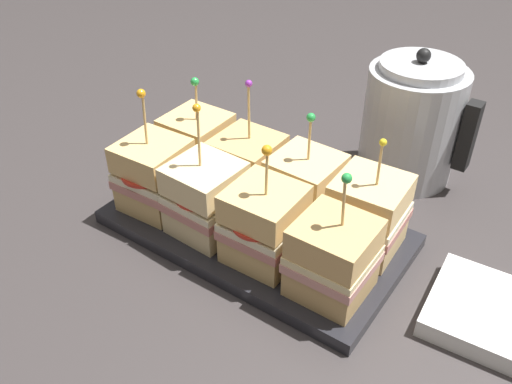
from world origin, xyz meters
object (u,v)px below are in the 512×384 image
object	(u,v)px
serving_platter	(256,228)
sandwich_back_center_right	(305,189)
sandwich_front_center_right	(264,225)
sandwich_back_far_right	(368,214)
sandwich_back_center_left	(248,168)
napkin_stack	(487,313)
sandwich_back_far_left	(197,147)
sandwich_front_far_left	(154,175)
kettle_steel	(412,122)
sandwich_front_center_left	(205,199)
sandwich_front_far_right	(333,258)

from	to	relation	value
serving_platter	sandwich_back_center_right	bearing A→B (deg)	47.07
sandwich_front_center_right	sandwich_back_far_right	world-z (taller)	sandwich_front_center_right
sandwich_back_center_left	sandwich_back_far_right	bearing A→B (deg)	0.14
napkin_stack	sandwich_back_far_right	bearing A→B (deg)	173.60
sandwich_back_far_left	sandwich_front_far_left	bearing A→B (deg)	-90.34
sandwich_back_center_right	kettle_steel	distance (m)	0.21
sandwich_front_far_left	napkin_stack	xyz separation A→B (m)	(0.43, 0.07, -0.05)
sandwich_front_center_left	sandwich_back_far_left	xyz separation A→B (m)	(-0.09, 0.09, 0.00)
serving_platter	sandwich_back_far_left	size ratio (longest dim) A/B	2.45
sandwich_back_center_right	kettle_steel	xyz separation A→B (m)	(0.06, 0.20, 0.02)
serving_platter	kettle_steel	world-z (taller)	kettle_steel
sandwich_front_far_left	sandwich_front_center_right	size ratio (longest dim) A/B	1.07
kettle_steel	napkin_stack	world-z (taller)	kettle_steel
sandwich_front_center_left	sandwich_back_center_left	distance (m)	0.09
sandwich_front_far_right	sandwich_back_far_left	bearing A→B (deg)	161.40
sandwich_back_center_left	kettle_steel	world-z (taller)	kettle_steel
sandwich_front_far_left	sandwich_front_center_left	xyz separation A→B (m)	(0.09, -0.00, -0.00)
sandwich_back_center_right	napkin_stack	bearing A→B (deg)	-4.91
napkin_stack	kettle_steel	bearing A→B (deg)	130.68
serving_platter	sandwich_back_center_right	xyz separation A→B (m)	(0.04, 0.05, 0.06)
kettle_steel	sandwich_front_far_left	bearing A→B (deg)	-128.74
kettle_steel	sandwich_front_far_right	bearing A→B (deg)	-83.40
sandwich_back_far_right	sandwich_back_far_left	bearing A→B (deg)	179.97
sandwich_front_far_left	sandwich_back_center_right	size ratio (longest dim) A/B	1.10
serving_platter	sandwich_back_far_left	world-z (taller)	sandwich_back_far_left
sandwich_back_center_left	kettle_steel	bearing A→B (deg)	54.72
sandwich_back_center_left	sandwich_back_center_right	size ratio (longest dim) A/B	1.12
sandwich_back_far_left	sandwich_back_center_right	xyz separation A→B (m)	(0.18, 0.00, -0.00)
sandwich_front_far_right	sandwich_back_center_right	distance (m)	0.13
napkin_stack	sandwich_back_center_right	bearing A→B (deg)	175.09
sandwich_front_far_left	sandwich_front_center_left	distance (m)	0.09
sandwich_back_center_left	sandwich_back_far_left	bearing A→B (deg)	179.64
sandwich_back_far_left	sandwich_front_center_left	bearing A→B (deg)	-45.23
sandwich_back_far_left	sandwich_back_center_left	distance (m)	0.09
sandwich_front_far_right	sandwich_back_center_left	distance (m)	0.20
sandwich_back_center_left	napkin_stack	xyz separation A→B (m)	(0.34, -0.02, -0.05)
sandwich_front_center_left	sandwich_front_center_right	distance (m)	0.09
sandwich_front_center_left	kettle_steel	world-z (taller)	kettle_steel
sandwich_back_far_right	napkin_stack	size ratio (longest dim) A/B	1.19
sandwich_back_far_left	sandwich_back_center_left	xyz separation A→B (m)	(0.09, -0.00, -0.00)
sandwich_front_center_left	sandwich_back_far_right	xyz separation A→B (m)	(0.18, 0.09, -0.00)
sandwich_back_center_left	kettle_steel	xyz separation A→B (m)	(0.15, 0.21, 0.02)
serving_platter	sandwich_front_center_right	world-z (taller)	sandwich_front_center_right
sandwich_back_center_right	serving_platter	bearing A→B (deg)	-132.93
sandwich_back_center_left	napkin_stack	size ratio (longest dim) A/B	1.32
sandwich_back_center_left	sandwich_back_center_right	distance (m)	0.09
sandwich_front_far_left	sandwich_front_far_right	distance (m)	0.27
sandwich_back_center_right	sandwich_back_far_right	size ratio (longest dim) A/B	0.99
sandwich_front_far_left	sandwich_back_far_left	xyz separation A→B (m)	(0.00, 0.09, -0.00)
sandwich_back_center_right	sandwich_front_far_right	bearing A→B (deg)	-45.54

